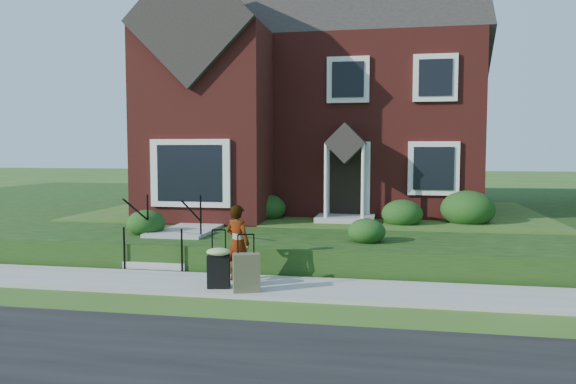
% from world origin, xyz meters
% --- Properties ---
extents(ground, '(120.00, 120.00, 0.00)m').
position_xyz_m(ground, '(0.00, 0.00, 0.00)').
color(ground, '#2D5119').
rests_on(ground, ground).
extents(sidewalk, '(60.00, 1.60, 0.08)m').
position_xyz_m(sidewalk, '(0.00, 0.00, 0.04)').
color(sidewalk, '#9E9B93').
rests_on(sidewalk, ground).
extents(terrace, '(44.00, 20.00, 0.60)m').
position_xyz_m(terrace, '(4.00, 10.90, 0.30)').
color(terrace, black).
rests_on(terrace, ground).
extents(walkway, '(1.20, 6.00, 0.06)m').
position_xyz_m(walkway, '(-2.50, 5.00, 0.63)').
color(walkway, '#9E9B93').
rests_on(walkway, terrace).
extents(main_house, '(10.40, 10.20, 9.40)m').
position_xyz_m(main_house, '(-0.21, 9.61, 5.26)').
color(main_house, maroon).
rests_on(main_house, terrace).
extents(front_steps, '(1.40, 2.02, 1.50)m').
position_xyz_m(front_steps, '(-2.50, 1.84, 0.47)').
color(front_steps, '#9E9B93').
rests_on(front_steps, ground).
extents(foundation_shrubs, '(10.02, 4.68, 1.02)m').
position_xyz_m(foundation_shrubs, '(0.23, 5.10, 1.05)').
color(foundation_shrubs, '#123810').
rests_on(foundation_shrubs, terrace).
extents(woman, '(0.64, 0.55, 1.49)m').
position_xyz_m(woman, '(-0.46, 0.23, 0.82)').
color(woman, '#999999').
rests_on(woman, sidewalk).
extents(suitcase_black, '(0.51, 0.44, 1.09)m').
position_xyz_m(suitcase_black, '(-0.66, -0.37, 0.50)').
color(suitcase_black, black).
rests_on(suitcase_black, sidewalk).
extents(suitcase_olive, '(0.54, 0.41, 1.04)m').
position_xyz_m(suitcase_olive, '(-0.09, -0.54, 0.43)').
color(suitcase_olive, brown).
rests_on(suitcase_olive, sidewalk).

